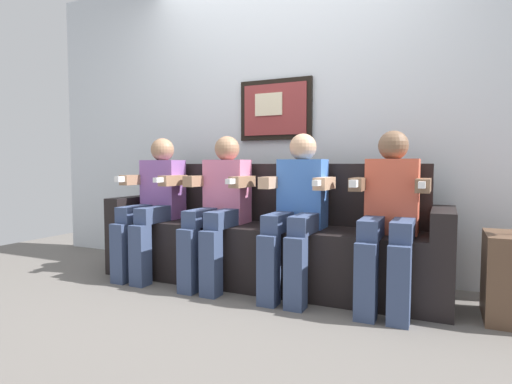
{
  "coord_description": "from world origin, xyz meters",
  "views": [
    {
      "loc": [
        1.21,
        -2.49,
        0.89
      ],
      "look_at": [
        0.0,
        0.15,
        0.7
      ],
      "focal_mm": 28.92,
      "sensor_mm": 36.0,
      "label": 1
    }
  ],
  "objects": [
    {
      "name": "ground_plane",
      "position": [
        0.0,
        0.0,
        0.0
      ],
      "size": [
        6.46,
        6.46,
        0.0
      ],
      "primitive_type": "plane",
      "color": "#66605B"
    },
    {
      "name": "back_wall_assembly",
      "position": [
        -0.0,
        0.76,
        1.3
      ],
      "size": [
        4.97,
        0.1,
        2.6
      ],
      "color": "silver",
      "rests_on": "ground_plane"
    },
    {
      "name": "couch",
      "position": [
        0.0,
        0.33,
        0.31
      ],
      "size": [
        2.57,
        0.58,
        0.9
      ],
      "color": "black",
      "rests_on": "ground_plane"
    },
    {
      "name": "person_leftmost",
      "position": [
        -0.91,
        0.16,
        0.61
      ],
      "size": [
        0.46,
        0.56,
        1.11
      ],
      "color": "#8C59A5",
      "rests_on": "ground_plane"
    },
    {
      "name": "person_left_center",
      "position": [
        -0.3,
        0.16,
        0.61
      ],
      "size": [
        0.46,
        0.56,
        1.11
      ],
      "color": "pink",
      "rests_on": "ground_plane"
    },
    {
      "name": "person_right_center",
      "position": [
        0.3,
        0.16,
        0.61
      ],
      "size": [
        0.46,
        0.56,
        1.11
      ],
      "color": "#3F72CC",
      "rests_on": "ground_plane"
    },
    {
      "name": "person_rightmost",
      "position": [
        0.91,
        0.16,
        0.61
      ],
      "size": [
        0.46,
        0.56,
        1.11
      ],
      "color": "#D8593F",
      "rests_on": "ground_plane"
    }
  ]
}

